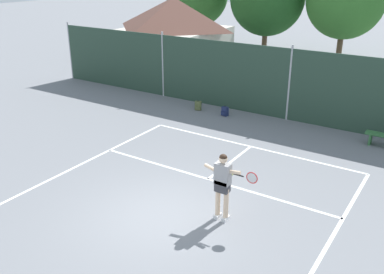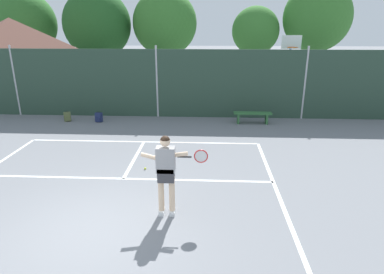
# 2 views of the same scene
# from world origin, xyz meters

# --- Properties ---
(ground_plane) EXTENTS (120.00, 120.00, 0.00)m
(ground_plane) POSITION_xyz_m (0.00, 0.00, 0.00)
(ground_plane) COLOR slate
(court_markings) EXTENTS (8.30, 11.10, 0.01)m
(court_markings) POSITION_xyz_m (0.00, 0.65, 0.00)
(court_markings) COLOR white
(court_markings) RESTS_ON ground
(chainlink_fence) EXTENTS (26.09, 0.09, 3.16)m
(chainlink_fence) POSITION_xyz_m (0.00, 9.00, 1.51)
(chainlink_fence) COLOR #284233
(chainlink_fence) RESTS_ON ground
(basketball_hoop) EXTENTS (0.90, 0.67, 3.55)m
(basketball_hoop) POSITION_xyz_m (6.08, 10.40, 2.31)
(basketball_hoop) COLOR #284CB2
(basketball_hoop) RESTS_ON ground
(clubhouse_building) EXTENTS (5.67, 5.77, 4.37)m
(clubhouse_building) POSITION_xyz_m (-8.96, 13.50, 2.27)
(clubhouse_building) COLOR beige
(clubhouse_building) RESTS_ON ground
(treeline_backdrop) EXTENTS (27.16, 4.66, 6.98)m
(treeline_backdrop) POSITION_xyz_m (-1.51, 20.89, 4.09)
(treeline_backdrop) COLOR brown
(treeline_backdrop) RESTS_ON ground
(tennis_player) EXTENTS (1.43, 0.26, 1.85)m
(tennis_player) POSITION_xyz_m (1.44, 0.76, 1.11)
(tennis_player) COLOR silver
(tennis_player) RESTS_ON ground
(tennis_ball) EXTENTS (0.07, 0.07, 0.07)m
(tennis_ball) POSITION_xyz_m (0.49, 3.12, 0.03)
(tennis_ball) COLOR #CCE033
(tennis_ball) RESTS_ON ground
(backpack_olive) EXTENTS (0.33, 0.31, 0.46)m
(backpack_olive) POSITION_xyz_m (-3.84, 8.01, 0.19)
(backpack_olive) COLOR #566038
(backpack_olive) RESTS_ON ground
(backpack_navy) EXTENTS (0.31, 0.29, 0.46)m
(backpack_navy) POSITION_xyz_m (-2.44, 7.98, 0.19)
(backpack_navy) COLOR navy
(backpack_navy) RESTS_ON ground
(courtside_bench) EXTENTS (1.60, 0.36, 0.48)m
(courtside_bench) POSITION_xyz_m (4.19, 8.08, 0.36)
(courtside_bench) COLOR #336B38
(courtside_bench) RESTS_ON ground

